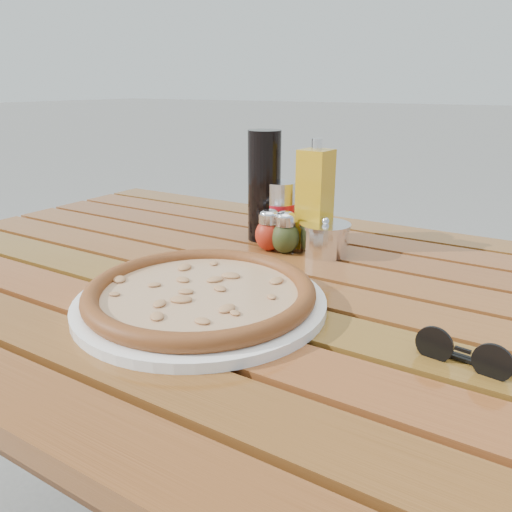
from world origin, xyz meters
The scene contains 10 objects.
table centered at (0.00, 0.00, 0.67)m, with size 1.40×0.90×0.75m.
plate centered at (0.00, -0.14, 0.76)m, with size 0.36×0.36×0.01m, color white.
pizza centered at (0.00, -0.14, 0.77)m, with size 0.46×0.46×0.03m.
pepper_shaker centered at (-0.04, 0.14, 0.79)m, with size 0.07×0.07×0.08m.
oregano_shaker centered at (-0.01, 0.14, 0.79)m, with size 0.07×0.07×0.08m.
dark_bottle centered at (-0.09, 0.20, 0.86)m, with size 0.07×0.07×0.22m, color black.
soda_can centered at (-0.06, 0.21, 0.81)m, with size 0.07×0.07×0.12m.
olive_oil_cruet centered at (0.02, 0.20, 0.85)m, with size 0.06×0.06×0.21m.
parmesan_tin centered at (0.06, 0.17, 0.78)m, with size 0.11×0.11×0.07m.
sunglasses centered at (0.35, -0.11, 0.77)m, with size 0.11×0.03×0.04m.
Camera 1 is at (0.41, -0.66, 1.05)m, focal length 35.00 mm.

